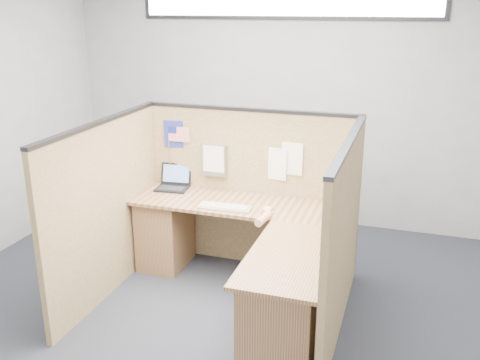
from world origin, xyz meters
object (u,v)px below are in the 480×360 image
(l_desk, at_px, (245,258))
(mouse, at_px, (268,212))
(keyboard, at_px, (224,207))
(laptop, at_px, (174,182))

(l_desk, bearing_deg, mouse, 58.36)
(keyboard, bearing_deg, l_desk, -41.82)
(l_desk, height_order, laptop, laptop)
(keyboard, bearing_deg, mouse, -2.20)
(keyboard, bearing_deg, laptop, 146.60)
(l_desk, xyz_separation_m, laptop, (-0.91, 0.59, 0.39))
(laptop, relative_size, mouse, 3.26)
(keyboard, xyz_separation_m, mouse, (0.39, 0.01, 0.01))
(laptop, xyz_separation_m, keyboard, (0.65, -0.38, -0.04))
(l_desk, height_order, keyboard, keyboard)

